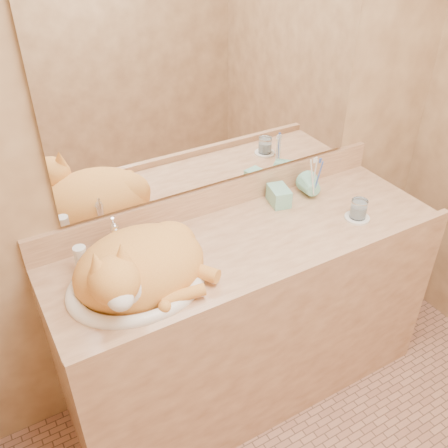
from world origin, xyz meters
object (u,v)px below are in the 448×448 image
cat (138,266)px  water_glass (359,209)px  soap_dispenser (285,193)px  vanity_counter (248,318)px  sink_basin (135,268)px  toothbrush_cup (314,191)px

cat → water_glass: (0.93, -0.07, -0.03)m
cat → soap_dispenser: size_ratio=2.75×
water_glass → cat: bearing=175.8°
cat → soap_dispenser: cat is taller
soap_dispenser → water_glass: soap_dispenser is taller
vanity_counter → soap_dispenser: 0.57m
vanity_counter → cat: 0.69m
sink_basin → water_glass: (0.94, -0.07, -0.03)m
cat → toothbrush_cup: bearing=6.8°
toothbrush_cup → water_glass: 0.22m
soap_dispenser → toothbrush_cup: soap_dispenser is taller
sink_basin → cat: size_ratio=1.02×
vanity_counter → cat: cat is taller
cat → toothbrush_cup: 0.88m
cat → soap_dispenser: (0.71, 0.14, 0.00)m
soap_dispenser → cat: bearing=-156.3°
cat → toothbrush_cup: size_ratio=4.64×
toothbrush_cup → water_glass: toothbrush_cup is taller
cat → water_glass: size_ratio=5.97×
sink_basin → toothbrush_cup: sink_basin is taller
sink_basin → water_glass: sink_basin is taller
soap_dispenser → water_glass: size_ratio=2.17×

